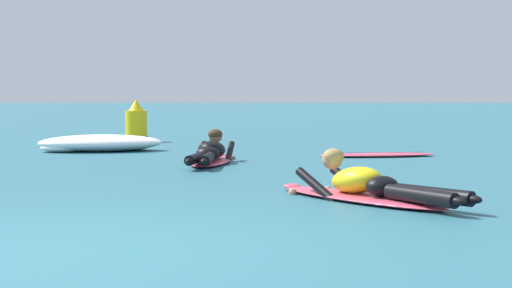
{
  "coord_description": "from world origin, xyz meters",
  "views": [
    {
      "loc": [
        1.25,
        -5.9,
        1.08
      ],
      "look_at": [
        1.41,
        5.0,
        0.42
      ],
      "focal_mm": 61.98,
      "sensor_mm": 36.0,
      "label": 1
    }
  ],
  "objects_px": {
    "surfer_far": "(210,154)",
    "drifting_surfboard": "(376,155)",
    "surfer_near": "(367,188)",
    "channel_marker_buoy": "(136,125)"
  },
  "relations": [
    {
      "from": "surfer_near",
      "to": "surfer_far",
      "type": "xyz_separation_m",
      "value": [
        -1.68,
        4.42,
        0.01
      ]
    },
    {
      "from": "drifting_surfboard",
      "to": "channel_marker_buoy",
      "type": "height_order",
      "value": "channel_marker_buoy"
    },
    {
      "from": "surfer_near",
      "to": "channel_marker_buoy",
      "type": "distance_m",
      "value": 10.61
    },
    {
      "from": "drifting_surfboard",
      "to": "surfer_far",
      "type": "bearing_deg",
      "value": -152.94
    },
    {
      "from": "surfer_far",
      "to": "drifting_surfboard",
      "type": "xyz_separation_m",
      "value": [
        2.64,
        1.35,
        -0.11
      ]
    },
    {
      "from": "surfer_near",
      "to": "drifting_surfboard",
      "type": "relative_size",
      "value": 1.18
    },
    {
      "from": "drifting_surfboard",
      "to": "surfer_near",
      "type": "bearing_deg",
      "value": -99.49
    },
    {
      "from": "channel_marker_buoy",
      "to": "surfer_near",
      "type": "bearing_deg",
      "value": -71.09
    },
    {
      "from": "surfer_far",
      "to": "channel_marker_buoy",
      "type": "bearing_deg",
      "value": 107.39
    },
    {
      "from": "surfer_far",
      "to": "drifting_surfboard",
      "type": "relative_size",
      "value": 1.24
    }
  ]
}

